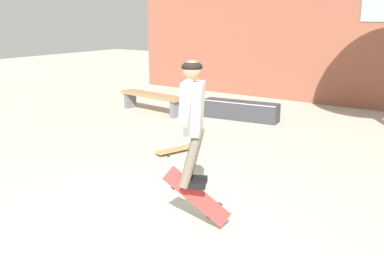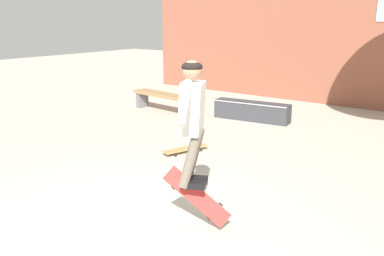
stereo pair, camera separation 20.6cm
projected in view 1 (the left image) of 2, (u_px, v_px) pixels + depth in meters
The scene contains 7 objects.
ground_plane at pixel (134, 240), 4.68m from camera, with size 40.00×40.00×0.00m, color #B2AD9E.
building_backdrop at pixel (362, 10), 10.95m from camera, with size 14.76×0.52×6.24m.
park_bench at pixel (152, 98), 10.80m from camera, with size 1.95×0.59×0.48m.
skate_ledge at pixel (241, 110), 10.07m from camera, with size 1.83×0.62×0.44m.
skater at pixel (192, 113), 4.55m from camera, with size 0.58×1.07×1.38m.
skateboard_flipping at pixel (197, 197), 4.83m from camera, with size 0.68×0.43×0.70m.
skateboard_resting at pixel (178, 149), 7.66m from camera, with size 0.45×0.89×0.08m.
Camera 1 is at (2.93, -3.09, 2.38)m, focal length 40.00 mm.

